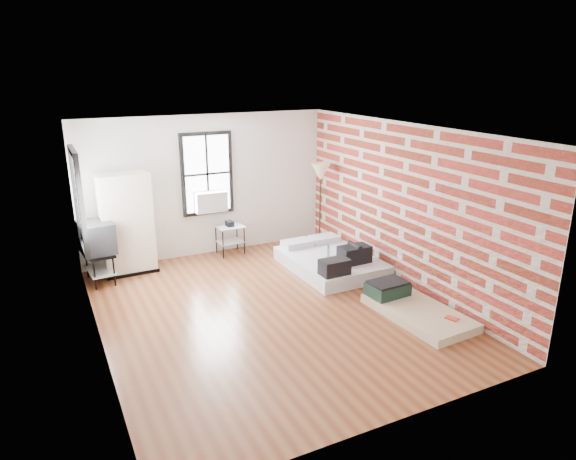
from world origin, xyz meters
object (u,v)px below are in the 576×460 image
mattress_main (331,261)px  mattress_bare (411,307)px  wardrobe (127,224)px  floor_lamp (321,176)px  side_table (230,232)px  tv_stand (97,239)px

mattress_main → mattress_bare: mattress_main is taller
wardrobe → floor_lamp: size_ratio=1.03×
mattress_bare → side_table: 4.09m
mattress_main → floor_lamp: (0.40, 1.14, 1.38)m
mattress_main → wardrobe: bearing=154.1°
side_table → tv_stand: (-2.56, -0.32, 0.32)m
mattress_main → floor_lamp: bearing=70.0°
mattress_main → side_table: bearing=129.3°
side_table → floor_lamp: size_ratio=0.39×
mattress_main → wardrobe: 3.83m
floor_lamp → side_table: bearing=164.1°
mattress_bare → tv_stand: 5.42m
side_table → tv_stand: 2.60m
mattress_bare → floor_lamp: bearing=82.9°
mattress_bare → wardrobe: bearing=130.9°
mattress_bare → side_table: size_ratio=2.52×
mattress_bare → tv_stand: (-4.13, 3.44, 0.68)m
side_table → mattress_main: bearing=-49.8°
mattress_bare → floor_lamp: (0.22, 3.25, 1.44)m
wardrobe → floor_lamp: (3.80, -0.44, 0.63)m
mattress_main → mattress_bare: size_ratio=1.13×
mattress_bare → side_table: side_table is taller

